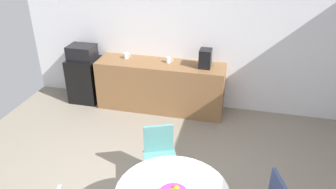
{
  "coord_description": "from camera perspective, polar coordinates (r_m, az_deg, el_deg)",
  "views": [
    {
      "loc": [
        1.03,
        -2.52,
        3.06
      ],
      "look_at": [
        0.08,
        1.43,
        0.95
      ],
      "focal_mm": 34.94,
      "sensor_mm": 36.0,
      "label": 1
    }
  ],
  "objects": [
    {
      "name": "wall_back",
      "position": [
        5.89,
        2.81,
        10.05
      ],
      "size": [
        6.0,
        0.1,
        2.6
      ],
      "primitive_type": "cube",
      "color": "silver",
      "rests_on": "ground_plane"
    },
    {
      "name": "counter_block",
      "position": [
        5.95,
        -1.3,
        1.47
      ],
      "size": [
        2.29,
        0.6,
        0.9
      ],
      "primitive_type": "cube",
      "color": "brown",
      "rests_on": "ground_plane"
    },
    {
      "name": "mini_fridge",
      "position": [
        6.48,
        -14.22,
        2.57
      ],
      "size": [
        0.54,
        0.54,
        0.85
      ],
      "primitive_type": "cube",
      "color": "black",
      "rests_on": "ground_plane"
    },
    {
      "name": "microwave",
      "position": [
        6.27,
        -14.8,
        7.15
      ],
      "size": [
        0.48,
        0.38,
        0.26
      ],
      "primitive_type": "cube",
      "color": "black",
      "rests_on": "mini_fridge"
    },
    {
      "name": "chair_teal",
      "position": [
        4.21,
        -1.49,
        -9.67
      ],
      "size": [
        0.55,
        0.55,
        0.83
      ],
      "color": "silver",
      "rests_on": "ground_plane"
    },
    {
      "name": "mug_white",
      "position": [
        5.78,
        0.08,
        6.04
      ],
      "size": [
        0.13,
        0.08,
        0.09
      ],
      "color": "white",
      "rests_on": "counter_block"
    },
    {
      "name": "mug_green",
      "position": [
        6.02,
        -7.29,
        6.71
      ],
      "size": [
        0.13,
        0.08,
        0.09
      ],
      "color": "white",
      "rests_on": "counter_block"
    },
    {
      "name": "mug_red",
      "position": [
        5.65,
        7.18,
        5.29
      ],
      "size": [
        0.13,
        0.08,
        0.09
      ],
      "color": "#338C59",
      "rests_on": "counter_block"
    },
    {
      "name": "coffee_maker",
      "position": [
        5.58,
        6.53,
        6.27
      ],
      "size": [
        0.2,
        0.24,
        0.32
      ],
      "primitive_type": "cube",
      "color": "black",
      "rests_on": "counter_block"
    }
  ]
}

